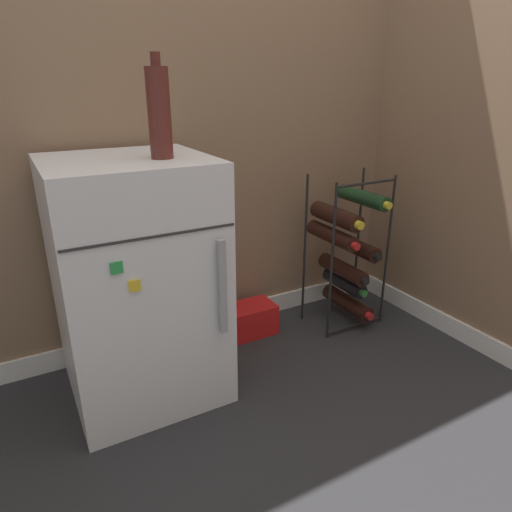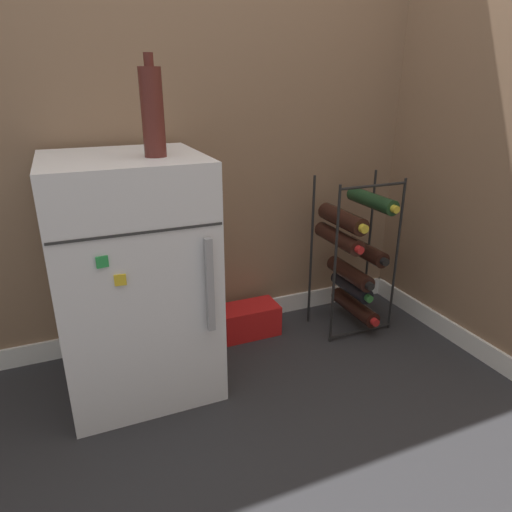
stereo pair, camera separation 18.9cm
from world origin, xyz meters
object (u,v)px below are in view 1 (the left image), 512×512
(mini_fridge, at_px, (138,282))
(wine_rack, at_px, (346,252))
(soda_box, at_px, (246,320))
(fridge_top_bottle, at_px, (159,113))

(mini_fridge, height_order, wine_rack, mini_fridge)
(soda_box, bearing_deg, mini_fridge, -163.02)
(fridge_top_bottle, bearing_deg, mini_fridge, 145.24)
(mini_fridge, height_order, fridge_top_bottle, fridge_top_bottle)
(mini_fridge, distance_m, wine_rack, 1.01)
(soda_box, distance_m, fridge_top_bottle, 1.07)
(mini_fridge, relative_size, wine_rack, 1.21)
(wine_rack, distance_m, fridge_top_bottle, 1.13)
(wine_rack, height_order, fridge_top_bottle, fridge_top_bottle)
(fridge_top_bottle, bearing_deg, soda_box, 28.86)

